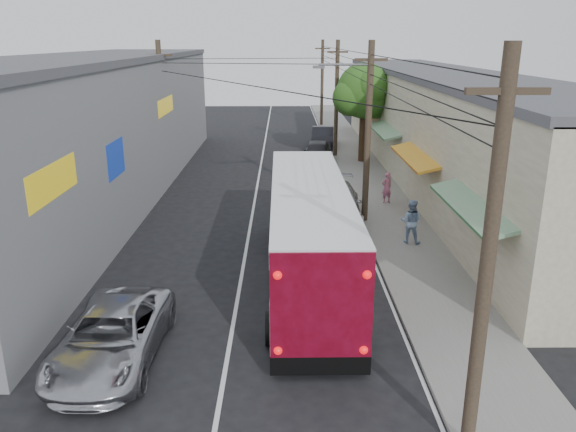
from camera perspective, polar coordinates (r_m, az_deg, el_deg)
name	(u,v)px	position (r m, az deg, el deg)	size (l,w,h in m)	color
ground	(221,393)	(14.04, -6.81, -17.46)	(120.00, 120.00, 0.00)	black
sidewalk	(370,183)	(32.80, 8.31, 3.29)	(3.00, 80.00, 0.12)	slate
building_right	(442,125)	(35.09, 15.40, 8.93)	(7.09, 40.00, 6.25)	beige
building_left	(92,127)	(31.37, -19.28, 8.55)	(7.20, 36.00, 7.25)	slate
utility_poles	(312,112)	(32.03, 2.47, 10.53)	(11.80, 45.28, 8.00)	#473828
street_tree	(365,93)	(37.97, 7.83, 12.31)	(4.40, 4.00, 6.60)	#3F2B19
coach_bus	(309,232)	(18.99, 2.11, -1.67)	(2.81, 11.96, 3.44)	white
jeepney	(113,336)	(15.46, -17.40, -11.55)	(2.37, 5.15, 1.43)	#B5B6BC
parked_suv	(334,204)	(25.56, 4.71, 1.18)	(2.39, 5.88, 1.71)	#A9A8B1
parked_car_mid	(318,152)	(37.94, 3.02, 6.47)	(1.81, 4.49, 1.53)	black
parked_car_far	(323,137)	(43.80, 3.56, 7.97)	(1.64, 4.71, 1.55)	black
pedestrian_near	(387,188)	(28.64, 9.99, 2.87)	(0.57, 0.38, 1.57)	#C4688A
pedestrian_far	(411,221)	(23.10, 12.38, -0.54)	(0.88, 0.68, 1.80)	#87A2C4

